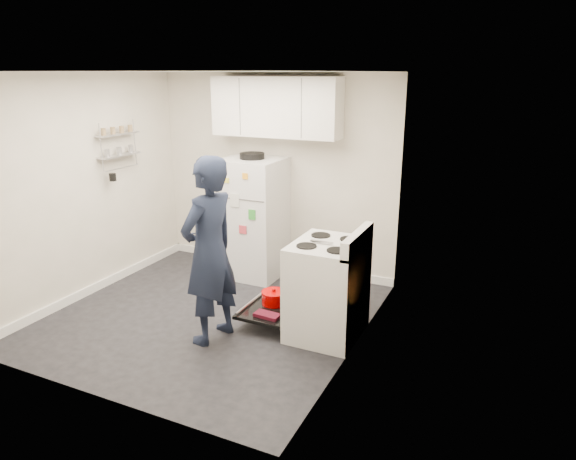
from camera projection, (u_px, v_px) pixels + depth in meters
The scene contains 7 objects.
room at pixel (204, 205), 5.18m from camera, with size 3.21×3.21×2.51m.
electric_range at pixel (326, 290), 4.99m from camera, with size 0.66×0.76×1.10m.
open_oven_door at pixel (273, 304), 5.34m from camera, with size 0.55×0.70×0.21m.
refrigerator at pixel (253, 218), 6.42m from camera, with size 0.72×0.74×1.56m.
upper_cabinets at pixel (276, 107), 6.08m from camera, with size 1.60×0.33×0.70m, color silver.
wall_shelf_rack at pixel (118, 145), 6.05m from camera, with size 0.14×0.60×0.61m.
person at pixel (209, 251), 4.77m from camera, with size 0.65×0.43×1.80m, color black.
Camera 1 is at (2.87, -4.17, 2.49)m, focal length 32.00 mm.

